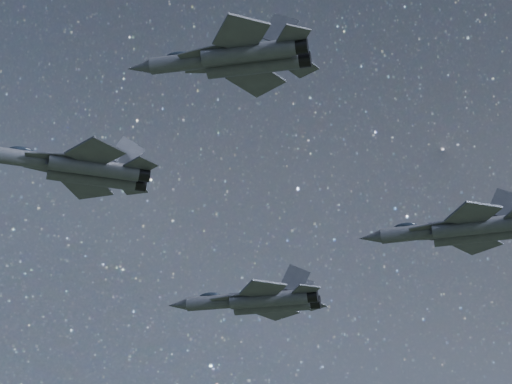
{
  "coord_description": "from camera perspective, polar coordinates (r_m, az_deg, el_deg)",
  "views": [
    {
      "loc": [
        4.15,
        -70.9,
        104.18
      ],
      "look_at": [
        2.51,
        1.95,
        142.97
      ],
      "focal_mm": 60.0,
      "sensor_mm": 36.0,
      "label": 1
    }
  ],
  "objects": [
    {
      "name": "jet_lead",
      "position": [
        75.95,
        -11.76,
        1.58
      ],
      "size": [
        16.2,
        10.89,
        4.09
      ],
      "rotation": [
        0.0,
        0.0,
        0.31
      ],
      "color": "#343641"
    },
    {
      "name": "jet_left",
      "position": [
        101.92,
        0.14,
        -7.27
      ],
      "size": [
        19.44,
        13.4,
        4.88
      ],
      "rotation": [
        0.0,
        0.0,
        -0.18
      ],
      "color": "#343641"
    },
    {
      "name": "jet_slot",
      "position": [
        88.01,
        13.56,
        -2.46
      ],
      "size": [
        18.07,
        12.33,
        4.54
      ],
      "rotation": [
        0.0,
        0.0,
        -0.24
      ],
      "color": "#343641"
    },
    {
      "name": "jet_right",
      "position": [
        67.47,
        -1.36,
        8.9
      ],
      "size": [
        15.45,
        10.69,
        3.88
      ],
      "rotation": [
        0.0,
        0.0,
        -0.17
      ],
      "color": "#343641"
    }
  ]
}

